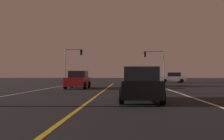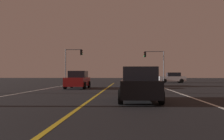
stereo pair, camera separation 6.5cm
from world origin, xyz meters
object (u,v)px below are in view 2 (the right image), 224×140
Objects in this scene: car_ahead_far at (135,79)px; car_oncoming at (78,80)px; car_lead_same_lane at (139,85)px; traffic_light_near_left at (74,58)px; car_crossing_side at (172,78)px; traffic_light_near_right at (154,59)px.

car_ahead_far is 7.44m from car_oncoming.
car_lead_same_lane is (-0.37, -15.84, 0.00)m from car_ahead_far.
car_lead_same_lane is 0.78× the size of traffic_light_near_left.
car_crossing_side is (7.08, 28.12, 0.00)m from car_lead_same_lane.
traffic_light_near_right is (9.18, 15.58, 3.01)m from car_oncoming.
traffic_light_near_right is at bearing -17.87° from car_ahead_far.
traffic_light_near_left reaches higher than car_oncoming.
traffic_light_near_left is (-13.02, 0.00, 0.25)m from traffic_light_near_right.
car_lead_same_lane is 1.00× the size of car_oncoming.
car_lead_same_lane is at bearing 25.71° from car_oncoming.
car_ahead_far is 1.00× the size of car_oncoming.
traffic_light_near_left is (-9.54, 10.79, 3.25)m from car_ahead_far.
traffic_light_near_left is at bearing 5.25° from car_crossing_side.
car_lead_same_lane is at bearing 178.65° from car_ahead_far.
car_oncoming is (-5.70, -4.79, 0.00)m from car_ahead_far.
traffic_light_near_left is at bearing 19.00° from car_lead_same_lane.
car_ahead_far is 1.00× the size of car_crossing_side.
car_lead_same_lane and car_crossing_side have the same top height.
traffic_light_near_left is (-16.25, -1.49, 3.25)m from car_crossing_side.
car_oncoming is (-5.32, 11.05, 0.00)m from car_lead_same_lane.
car_ahead_far is 1.00× the size of car_lead_same_lane.
car_ahead_far is 0.78× the size of traffic_light_near_left.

